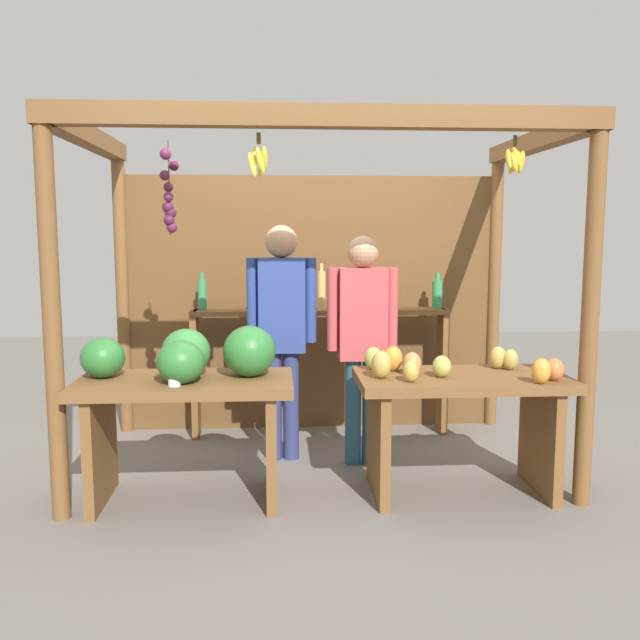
{
  "coord_description": "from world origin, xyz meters",
  "views": [
    {
      "loc": [
        -0.29,
        -4.55,
        1.58
      ],
      "look_at": [
        0.0,
        -0.17,
        1.02
      ],
      "focal_mm": 37.86,
      "sensor_mm": 36.0,
      "label": 1
    }
  ],
  "objects": [
    {
      "name": "fruit_counter_left",
      "position": [
        -0.81,
        -0.62,
        0.69
      ],
      "size": [
        1.29,
        0.64,
        1.04
      ],
      "color": "brown",
      "rests_on": "ground"
    },
    {
      "name": "vendor_man",
      "position": [
        -0.25,
        0.08,
        0.99
      ],
      "size": [
        0.48,
        0.22,
        1.64
      ],
      "rotation": [
        0.0,
        0.0,
        -0.17
      ],
      "color": "navy",
      "rests_on": "ground"
    },
    {
      "name": "vendor_woman",
      "position": [
        0.29,
        -0.06,
        0.94
      ],
      "size": [
        0.48,
        0.21,
        1.57
      ],
      "rotation": [
        0.0,
        0.0,
        0.18
      ],
      "color": "#265772",
      "rests_on": "ground"
    },
    {
      "name": "fruit_counter_right",
      "position": [
        0.81,
        -0.64,
        0.57
      ],
      "size": [
        1.26,
        0.65,
        0.9
      ],
      "color": "brown",
      "rests_on": "ground"
    },
    {
      "name": "bottle_shelf_unit",
      "position": [
        0.07,
        0.64,
        0.78
      ],
      "size": [
        2.0,
        0.22,
        1.36
      ],
      "color": "brown",
      "rests_on": "ground"
    },
    {
      "name": "ground_plane",
      "position": [
        0.0,
        0.0,
        0.0
      ],
      "size": [
        12.0,
        12.0,
        0.0
      ],
      "primitive_type": "plane",
      "color": "slate",
      "rests_on": "ground"
    },
    {
      "name": "market_stall",
      "position": [
        -0.0,
        0.39,
        1.32
      ],
      "size": [
        3.12,
        1.81,
        2.27
      ],
      "color": "brown",
      "rests_on": "ground"
    }
  ]
}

